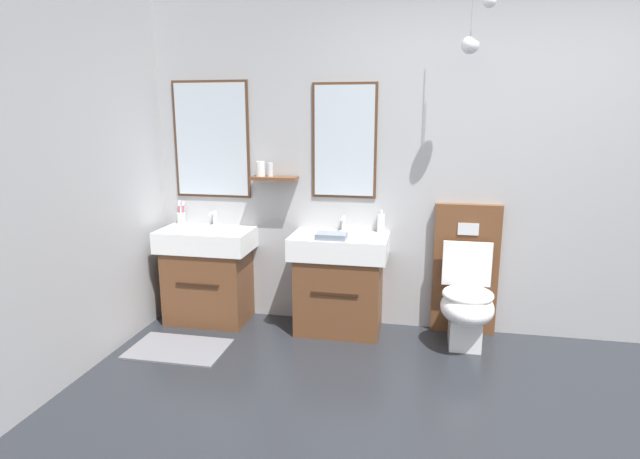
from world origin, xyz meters
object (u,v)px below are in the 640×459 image
Objects in this scene: toothbrush_cup at (181,217)px; vanity_sink_left at (208,273)px; soap_dispenser at (381,223)px; folded_hand_towel at (331,236)px; toilet at (466,292)px; vanity_sink_right at (339,281)px.

vanity_sink_left is at bearing -27.72° from toothbrush_cup.
soap_dispenser is 0.80× the size of folded_hand_towel.
soap_dispenser is (1.65, 0.01, 0.02)m from toothbrush_cup.
soap_dispenser reaches higher than folded_hand_towel.
toilet reaches higher than soap_dispenser.
vanity_sink_right is 0.41m from folded_hand_towel.
soap_dispenser is at bearing 0.35° from toothbrush_cup.
vanity_sink_right is 3.91× the size of toothbrush_cup.
toilet is at bearing -14.82° from soap_dispenser.
toothbrush_cup reaches higher than folded_hand_towel.
toothbrush_cup is 1.65m from soap_dispenser.
vanity_sink_left is 2.01m from toilet.
vanity_sink_left is at bearing 172.92° from folded_hand_towel.
vanity_sink_left is 1.00× the size of vanity_sink_right.
vanity_sink_right is at bearing 0.00° from vanity_sink_left.
toilet is (0.94, -0.01, -0.02)m from vanity_sink_right.
folded_hand_towel is at bearing -11.91° from toothbrush_cup.
vanity_sink_right is 3.45× the size of folded_hand_towel.
toothbrush_cup is (-1.35, 0.15, 0.42)m from vanity_sink_right.
vanity_sink_right is 0.55m from soap_dispenser.
vanity_sink_left is 3.91× the size of toothbrush_cup.
toilet is at bearing -4.01° from toothbrush_cup.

